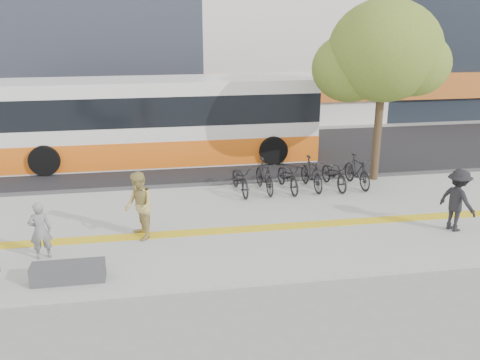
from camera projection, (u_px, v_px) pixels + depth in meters
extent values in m
plane|color=slate|center=(182.00, 252.00, 13.09)|extent=(120.00, 120.00, 0.00)
cube|color=gray|center=(179.00, 228.00, 14.48)|extent=(40.00, 7.00, 0.08)
cube|color=yellow|center=(180.00, 234.00, 14.00)|extent=(40.00, 0.45, 0.01)
cube|color=black|center=(170.00, 157.00, 21.51)|extent=(40.00, 8.00, 0.06)
cube|color=#3D3D40|center=(174.00, 187.00, 17.75)|extent=(40.00, 0.25, 0.14)
cube|color=#BE5E21|center=(204.00, 91.00, 25.94)|extent=(19.00, 0.50, 1.40)
cube|color=#3D3D40|center=(68.00, 272.00, 11.46)|extent=(1.60, 0.45, 0.45)
cylinder|color=#3A2A1A|center=(377.00, 136.00, 18.10)|extent=(0.28, 0.28, 3.20)
ellipsoid|color=#4F7125|center=(384.00, 51.00, 17.18)|extent=(3.80, 3.80, 3.42)
ellipsoid|color=#4F7125|center=(349.00, 68.00, 17.68)|extent=(2.60, 2.60, 2.34)
ellipsoid|color=#4F7125|center=(414.00, 64.00, 17.07)|extent=(2.40, 2.40, 2.16)
ellipsoid|color=#4F7125|center=(385.00, 25.00, 17.73)|extent=(2.20, 2.20, 1.98)
cube|color=silver|center=(161.00, 121.00, 20.47)|extent=(12.35, 2.57, 3.29)
cube|color=orange|center=(162.00, 147.00, 20.81)|extent=(12.37, 2.59, 1.03)
cube|color=black|center=(160.00, 106.00, 20.30)|extent=(12.37, 2.59, 1.13)
cylinder|color=black|center=(45.00, 160.00, 18.93)|extent=(1.13, 0.36, 1.13)
cylinder|color=black|center=(57.00, 143.00, 21.34)|extent=(1.13, 0.36, 1.13)
cylinder|color=black|center=(273.00, 150.00, 20.28)|extent=(1.13, 0.36, 1.13)
cylinder|color=black|center=(260.00, 136.00, 22.70)|extent=(1.13, 0.36, 1.13)
imported|color=black|center=(240.00, 179.00, 17.00)|extent=(0.85, 1.95, 0.99)
imported|color=black|center=(265.00, 176.00, 17.11)|extent=(0.70, 1.88, 1.10)
imported|color=black|center=(288.00, 176.00, 17.26)|extent=(0.85, 1.95, 0.99)
imported|color=black|center=(312.00, 174.00, 17.37)|extent=(0.70, 1.88, 1.10)
imported|color=black|center=(334.00, 174.00, 17.51)|extent=(0.85, 1.95, 0.99)
imported|color=black|center=(357.00, 171.00, 17.62)|extent=(0.70, 1.88, 1.10)
imported|color=black|center=(40.00, 231.00, 12.42)|extent=(0.60, 0.47, 1.45)
imported|color=tan|center=(139.00, 206.00, 13.46)|extent=(0.91, 1.05, 1.83)
imported|color=black|center=(457.00, 200.00, 14.00)|extent=(1.00, 1.28, 1.75)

